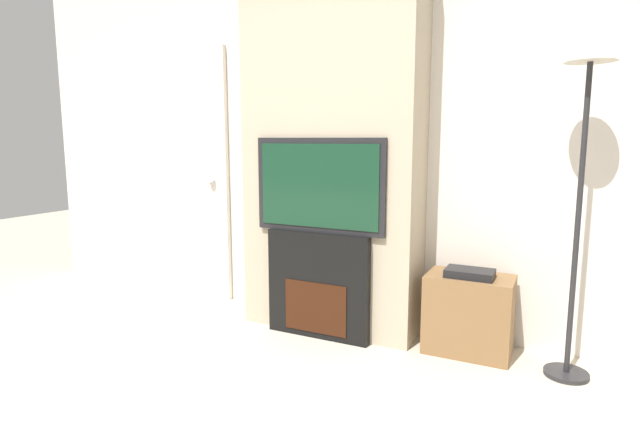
% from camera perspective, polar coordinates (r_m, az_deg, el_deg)
% --- Properties ---
extents(wall_back, '(6.00, 0.06, 2.70)m').
position_cam_1_polar(wall_back, '(3.65, 2.91, 8.70)').
color(wall_back, silver).
rests_on(wall_back, ground_plane).
extents(chimney_breast, '(1.23, 0.38, 2.70)m').
position_cam_1_polar(chimney_breast, '(3.45, 1.43, 8.72)').
color(chimney_breast, tan).
rests_on(chimney_breast, ground_plane).
extents(fireplace, '(0.73, 0.15, 0.72)m').
position_cam_1_polar(fireplace, '(3.42, -0.01, -8.12)').
color(fireplace, black).
rests_on(fireplace, ground_plane).
extents(television, '(0.92, 0.07, 0.62)m').
position_cam_1_polar(television, '(3.29, -0.02, 3.22)').
color(television, black).
rests_on(television, fireplace).
extents(floor_lamp, '(0.26, 0.26, 1.84)m').
position_cam_1_polar(floor_lamp, '(3.02, 28.03, 8.37)').
color(floor_lamp, '#262628').
rests_on(floor_lamp, ground_plane).
extents(media_stand, '(0.52, 0.33, 0.55)m').
position_cam_1_polar(media_stand, '(3.32, 16.63, -10.84)').
color(media_stand, brown).
rests_on(media_stand, ground_plane).
extents(entry_door, '(0.90, 0.09, 2.07)m').
position_cam_1_polar(entry_door, '(4.41, -15.22, 4.28)').
color(entry_door, silver).
rests_on(entry_door, ground_plane).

